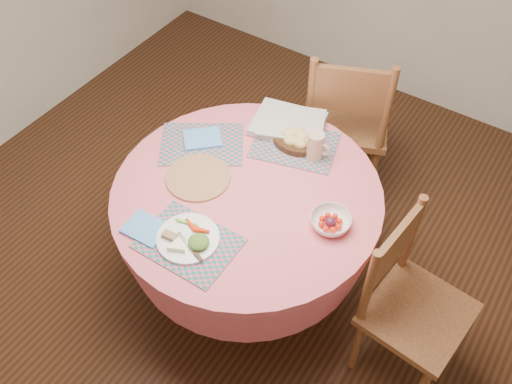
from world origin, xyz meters
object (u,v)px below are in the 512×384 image
chair_right (409,302)px  wicker_trivet (198,177)px  fruit_bowl (330,222)px  dining_table (247,219)px  chair_back (345,121)px  dinner_plate (188,239)px  bread_bowl (295,139)px  latte_mug (316,146)px

chair_right → wicker_trivet: 1.10m
fruit_bowl → dining_table: bearing=-175.0°
chair_right → chair_back: bearing=47.8°
chair_back → dinner_plate: 1.29m
dining_table → chair_right: bearing=3.3°
dining_table → bread_bowl: bread_bowl is taller
chair_back → latte_mug: 0.62m
bread_bowl → dinner_plate: bearing=-95.1°
chair_right → wicker_trivet: bearing=101.4°
chair_right → fruit_bowl: size_ratio=4.52×
chair_back → bread_bowl: (-0.04, -0.51, 0.25)m
chair_back → latte_mug: (0.09, -0.54, 0.29)m
chair_right → chair_back: (-0.77, 0.85, 0.05)m
dining_table → dinner_plate: 0.43m
latte_mug → wicker_trivet: bearing=-132.6°
dining_table → chair_back: 0.90m
latte_mug → fruit_bowl: bearing=-51.3°
wicker_trivet → fruit_bowl: (0.64, 0.09, 0.02)m
chair_back → latte_mug: chair_back is taller
dining_table → wicker_trivet: bearing=-166.7°
chair_right → wicker_trivet: chair_right is taller
wicker_trivet → bread_bowl: bearing=59.9°
dining_table → latte_mug: latte_mug is taller
chair_right → fruit_bowl: 0.51m
bread_bowl → wicker_trivet: bearing=-120.1°
chair_right → wicker_trivet: size_ratio=3.12×
chair_right → latte_mug: bearing=71.1°
chair_back → wicker_trivet: (-0.29, -0.96, 0.22)m
wicker_trivet → latte_mug: latte_mug is taller
wicker_trivet → chair_right: bearing=5.5°
wicker_trivet → dinner_plate: (0.19, -0.31, 0.02)m
chair_back → wicker_trivet: bearing=49.6°
chair_right → latte_mug: (-0.68, 0.31, 0.34)m
bread_bowl → fruit_bowl: 0.52m
dining_table → wicker_trivet: size_ratio=4.13×
dining_table → wicker_trivet: 0.31m
chair_right → fruit_bowl: (-0.42, -0.01, 0.29)m
dining_table → chair_back: chair_back is taller
wicker_trivet → bread_bowl: (0.26, 0.44, 0.03)m
bread_bowl → chair_back: bearing=85.9°
wicker_trivet → latte_mug: 0.57m
dinner_plate → latte_mug: (0.19, 0.73, 0.06)m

